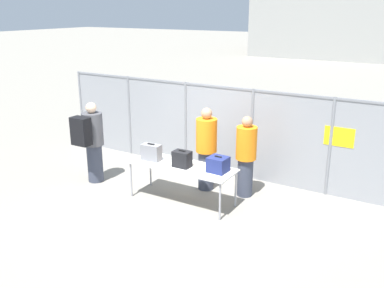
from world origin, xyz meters
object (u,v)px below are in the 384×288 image
Objects in this scene: security_worker_far at (246,155)px; traveler_hooded at (91,140)px; suitcase_black at (182,159)px; suitcase_grey at (151,152)px; inspection_table at (182,168)px; security_worker_near at (206,148)px; utility_trailer at (328,139)px; suitcase_navy at (218,164)px.

traveler_hooded is at bearing 36.52° from security_worker_far.
suitcase_grey is at bearing 179.48° from suitcase_black.
inspection_table is at bearing 4.32° from suitcase_grey.
suitcase_black is 1.37m from security_worker_far.
inspection_table is 6.28× the size of suitcase_black.
security_worker_near is 4.15m from utility_trailer.
inspection_table is 1.21× the size of security_worker_near.
security_worker_far is (1.70, 0.98, -0.06)m from suitcase_grey.
security_worker_near reaches higher than suitcase_grey.
traveler_hooded is (-1.56, -0.10, 0.06)m from suitcase_grey.
suitcase_grey is at bearing -175.13° from suitcase_navy.
suitcase_grey is 1.13× the size of suitcase_navy.
security_worker_near is at bearing 24.77° from traveler_hooded.
security_worker_near is 0.45× the size of utility_trailer.
traveler_hooded is 0.45× the size of utility_trailer.
suitcase_black reaches higher than inspection_table.
suitcase_grey is 1.96m from security_worker_far.
security_worker_far is at bearing 43.28° from inspection_table.
traveler_hooded reaches higher than security_worker_near.
suitcase_navy is at bearing 5.36° from inspection_table.
suitcase_black is at bearing 65.74° from security_worker_near.
security_worker_near reaches higher than security_worker_far.
suitcase_grey is 0.10× the size of utility_trailer.
security_worker_near is (0.82, 0.87, -0.01)m from suitcase_grey.
utility_trailer is at bearing 68.31° from inspection_table.
traveler_hooded is at bearing -177.58° from suitcase_black.
security_worker_far is (0.98, 0.93, 0.16)m from inspection_table.
suitcase_grey reaches higher than suitcase_black.
security_worker_near is at bearing 82.30° from inspection_table.
security_worker_far is (0.21, 0.85, -0.04)m from suitcase_navy.
inspection_table is at bearing 124.69° from suitcase_black.
traveler_hooded is (-3.05, -0.23, 0.08)m from suitcase_navy.
traveler_hooded reaches higher than suitcase_black.
traveler_hooded reaches higher than security_worker_far.
security_worker_far is 0.43× the size of utility_trailer.
suitcase_grey reaches higher than utility_trailer.
security_worker_far is at bearing 21.01° from traveler_hooded.
traveler_hooded is 1.06× the size of security_worker_far.
traveler_hooded is 1.01× the size of security_worker_near.
suitcase_navy is at bearing 112.16° from security_worker_near.
suitcase_grey is 5.28m from utility_trailer.
inspection_table is at bearing 62.49° from security_worker_near.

